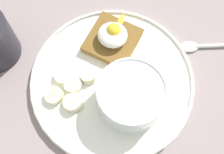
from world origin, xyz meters
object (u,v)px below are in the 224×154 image
poached_egg (113,34)px  banana_slice_back (88,76)px  banana_slice_left (63,76)px  oatmeal_bowl (131,96)px  spoon (201,46)px  toast_slice (113,40)px  banana_slice_inner (54,95)px  banana_slice_front (73,103)px  banana_slice_right (73,85)px

poached_egg → banana_slice_back: (3.32, 7.98, -2.30)cm
poached_egg → banana_slice_left: (8.03, 8.57, -2.56)cm
oatmeal_bowl → spoon: 18.41cm
toast_slice → banana_slice_left: toast_slice is taller
banana_slice_back → spoon: (-20.31, -9.84, -1.43)cm
poached_egg → spoon: 17.49cm
banana_slice_inner → spoon: 29.48cm
toast_slice → spoon: 17.21cm
toast_slice → banana_slice_front: bearing=68.8°
banana_slice_left → banana_slice_inner: (0.71, 3.90, 0.22)cm
banana_slice_front → banana_slice_back: (-1.86, -5.40, -0.01)cm
banana_slice_left → banana_slice_inner: size_ratio=0.89×
banana_slice_right → banana_slice_inner: size_ratio=0.98×
oatmeal_bowl → banana_slice_front: 10.40cm
banana_slice_front → banana_slice_inner: size_ratio=1.01×
poached_egg → banana_slice_inner: 15.41cm
toast_slice → banana_slice_inner: bearing=54.8°
oatmeal_bowl → banana_slice_right: (10.61, -1.40, -2.67)cm
banana_slice_front → spoon: banana_slice_front is taller
banana_slice_front → banana_slice_right: (0.69, -3.43, -0.30)cm
oatmeal_bowl → banana_slice_back: 9.06cm
banana_slice_inner → spoon: banana_slice_inner is taller
toast_slice → oatmeal_bowl: bearing=113.1°
banana_slice_left → spoon: size_ratio=0.37×
banana_slice_right → banana_slice_front: bearing=101.3°
banana_slice_left → banana_slice_back: banana_slice_back is taller
banana_slice_left → banana_slice_back: bearing=-172.9°
toast_slice → banana_slice_right: bearing=59.3°
banana_slice_back → oatmeal_bowl: bearing=157.3°
poached_egg → banana_slice_back: poached_egg is taller
oatmeal_bowl → banana_slice_inner: bearing=4.8°
poached_egg → banana_slice_left: bearing=46.9°
toast_slice → poached_egg: 2.23cm
banana_slice_left → spoon: bearing=-157.4°
banana_slice_right → banana_slice_back: bearing=-142.3°
banana_slice_left → banana_slice_right: bearing=147.6°
oatmeal_bowl → spoon: oatmeal_bowl is taller
oatmeal_bowl → toast_slice: (4.79, -11.20, -2.30)cm
oatmeal_bowl → toast_slice: 12.40cm
banana_slice_left → banana_slice_right: same height
banana_slice_front → banana_slice_left: bearing=-59.3°
banana_slice_front → spoon: bearing=-145.5°
banana_slice_left → toast_slice: bearing=-133.5°
poached_egg → banana_slice_back: size_ratio=2.02×
oatmeal_bowl → banana_slice_left: bearing=-12.3°
banana_slice_back → banana_slice_right: (2.54, 1.96, -0.29)cm
banana_slice_front → banana_slice_left: 5.60cm
banana_slice_left → banana_slice_inner: bearing=79.6°
banana_slice_left → banana_slice_right: 2.56cm
banana_slice_front → banana_slice_right: banana_slice_front is taller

